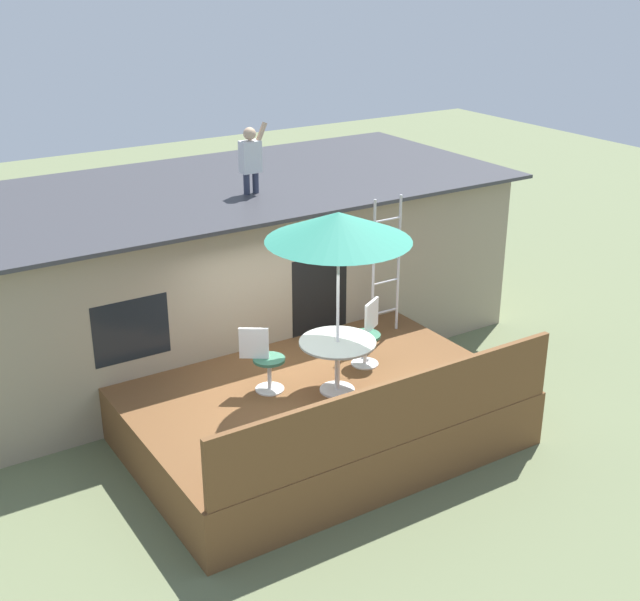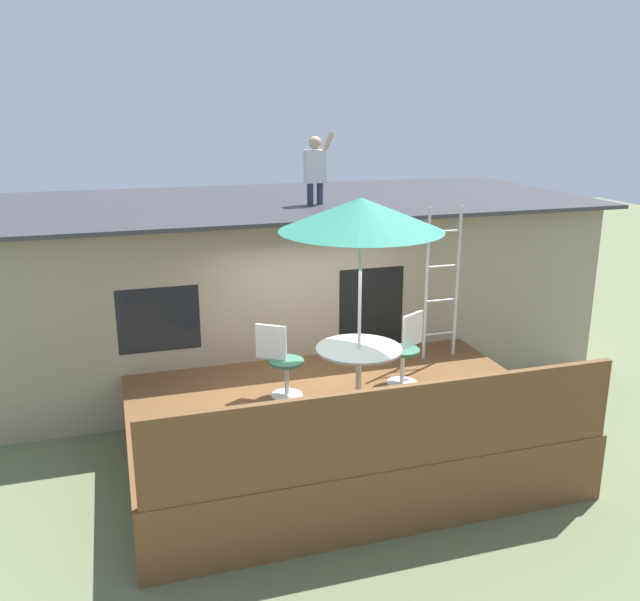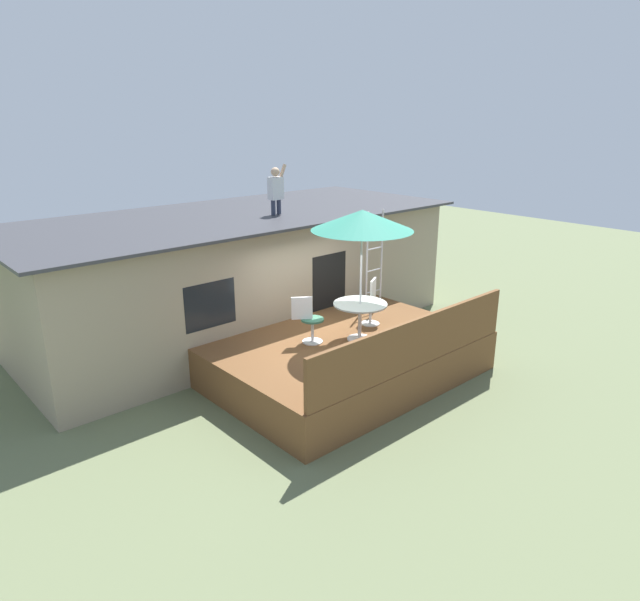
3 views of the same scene
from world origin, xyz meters
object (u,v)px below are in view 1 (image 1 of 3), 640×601
object	(u,v)px
step_ladder	(386,267)
patio_table	(337,352)
person_figure	(251,156)
patio_chair_right	(367,334)
patio_umbrella	(339,227)
patio_chair_left	(264,360)

from	to	relation	value
step_ladder	patio_table	bearing A→B (deg)	-144.22
person_figure	patio_chair_right	xyz separation A→B (m)	(0.46, -2.58, -2.18)
patio_umbrella	person_figure	xyz separation A→B (m)	(0.39, 3.07, 0.29)
person_figure	step_ladder	bearing A→B (deg)	-54.52
step_ladder	patio_chair_left	world-z (taller)	step_ladder
step_ladder	person_figure	bearing A→B (deg)	125.48
patio_table	person_figure	bearing A→B (deg)	82.74
patio_chair_left	patio_chair_right	distance (m)	1.68
patio_chair_left	patio_table	bearing A→B (deg)	-0.00
step_ladder	patio_chair_right	world-z (taller)	step_ladder
patio_table	patio_umbrella	distance (m)	1.76
patio_table	patio_chair_left	world-z (taller)	patio_chair_left
patio_umbrella	patio_chair_left	distance (m)	2.14
patio_table	person_figure	xyz separation A→B (m)	(0.39, 3.07, 2.05)
step_ladder	person_figure	world-z (taller)	person_figure
person_figure	patio_chair_right	world-z (taller)	person_figure
patio_umbrella	patio_chair_left	bearing A→B (deg)	145.78
step_ladder	patio_umbrella	bearing A→B (deg)	-144.22
patio_umbrella	step_ladder	bearing A→B (deg)	35.78
patio_table	patio_chair_right	distance (m)	0.99
patio_umbrella	patio_chair_right	world-z (taller)	patio_umbrella
patio_table	patio_chair_right	size ratio (longest dim) A/B	1.13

